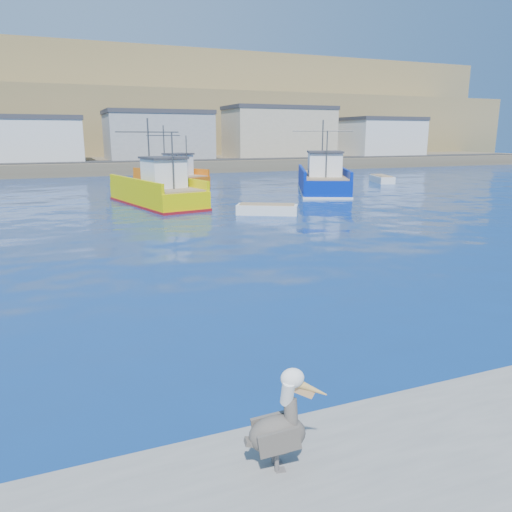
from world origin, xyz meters
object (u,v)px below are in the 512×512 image
(trawler_yellow_b, at_px, (158,192))
(skiff_far, at_px, (382,180))
(pelican, at_px, (280,426))
(skiff_mid, at_px, (267,210))
(boat_orange, at_px, (172,176))
(trawler_blue, at_px, (323,181))

(trawler_yellow_b, bearing_deg, skiff_far, 18.47)
(trawler_yellow_b, bearing_deg, pelican, -98.37)
(pelican, bearing_deg, skiff_mid, 66.87)
(trawler_yellow_b, height_order, pelican, trawler_yellow_b)
(boat_orange, bearing_deg, trawler_blue, -42.93)
(pelican, bearing_deg, boat_orange, 78.85)
(boat_orange, height_order, skiff_far, boat_orange)
(trawler_blue, xyz_separation_m, boat_orange, (-11.52, 10.72, -0.03))
(skiff_far, bearing_deg, trawler_blue, -151.53)
(trawler_yellow_b, xyz_separation_m, trawler_blue, (15.81, 3.02, 0.06))
(trawler_yellow_b, bearing_deg, trawler_blue, 10.82)
(skiff_mid, bearing_deg, pelican, -113.13)
(skiff_far, height_order, pelican, pelican)
(trawler_yellow_b, height_order, trawler_blue, trawler_blue)
(trawler_blue, xyz_separation_m, skiff_far, (10.86, 5.89, -0.75))
(trawler_yellow_b, xyz_separation_m, skiff_mid, (5.76, -7.30, -0.72))
(trawler_blue, relative_size, skiff_mid, 2.96)
(boat_orange, relative_size, skiff_far, 1.86)
(boat_orange, height_order, pelican, boat_orange)
(boat_orange, xyz_separation_m, skiff_far, (22.38, -4.83, -0.72))
(trawler_yellow_b, distance_m, boat_orange, 14.39)
(trawler_yellow_b, distance_m, skiff_mid, 9.33)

